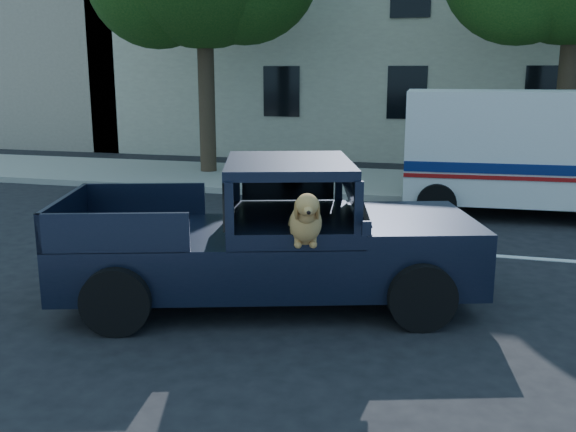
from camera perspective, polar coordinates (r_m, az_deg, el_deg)
name	(u,v)px	position (r m, az deg, el deg)	size (l,w,h in m)	color
ground	(217,313)	(7.82, -6.32, -8.54)	(120.00, 120.00, 0.00)	black
far_sidewalk	(349,182)	(16.43, 5.46, 3.02)	(60.00, 4.00, 0.15)	gray
lane_stripes	(410,250)	(10.58, 10.75, -2.97)	(21.60, 0.14, 0.01)	silver
building_main	(478,20)	(23.33, 16.53, 16.33)	(26.00, 6.00, 9.00)	beige
building_left	(19,42)	(29.27, -22.79, 14.05)	(12.00, 6.00, 8.00)	tan
pickup_truck	(263,255)	(7.95, -2.26, -3.52)	(5.34, 3.34, 1.78)	black
mail_truck	(514,162)	(13.56, 19.46, 4.58)	(4.61, 2.52, 2.46)	silver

